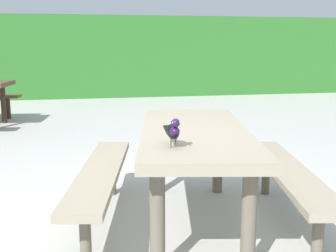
# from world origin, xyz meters

# --- Properties ---
(ground_plane) EXTENTS (60.00, 60.00, 0.00)m
(ground_plane) POSITION_xyz_m (0.00, 0.00, 0.00)
(ground_plane) COLOR #B7B5AD
(hedge_wall) EXTENTS (28.00, 2.01, 2.07)m
(hedge_wall) POSITION_xyz_m (0.00, 8.77, 1.03)
(hedge_wall) COLOR #2D6B28
(hedge_wall) RESTS_ON ground
(picnic_table_foreground) EXTENTS (1.96, 1.99, 0.74)m
(picnic_table_foreground) POSITION_xyz_m (0.33, 0.05, 0.56)
(picnic_table_foreground) COLOR gray
(picnic_table_foreground) RESTS_ON ground
(bird_grackle) EXTENTS (0.08, 0.29, 0.18)m
(bird_grackle) POSITION_xyz_m (0.06, -0.46, 0.84)
(bird_grackle) COLOR black
(bird_grackle) RESTS_ON picnic_table_foreground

